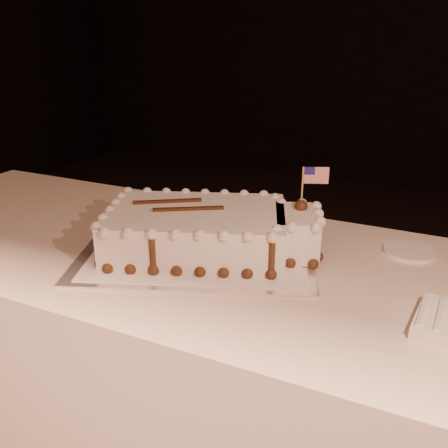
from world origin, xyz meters
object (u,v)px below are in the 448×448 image
at_px(cake_board, 198,250).
at_px(side_plate, 409,251).
at_px(sheet_cake, 209,230).
at_px(banquet_table, 228,375).

height_order(cake_board, side_plate, side_plate).
bearing_deg(sheet_cake, side_plate, 24.34).
bearing_deg(banquet_table, cake_board, 176.15).
xyz_separation_m(sheet_cake, side_plate, (0.50, 0.22, -0.06)).
height_order(banquet_table, sheet_cake, sheet_cake).
distance_m(banquet_table, side_plate, 0.62).
relative_size(banquet_table, side_plate, 17.40).
height_order(cake_board, sheet_cake, sheet_cake).
bearing_deg(cake_board, banquet_table, -24.47).
distance_m(sheet_cake, side_plate, 0.55).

